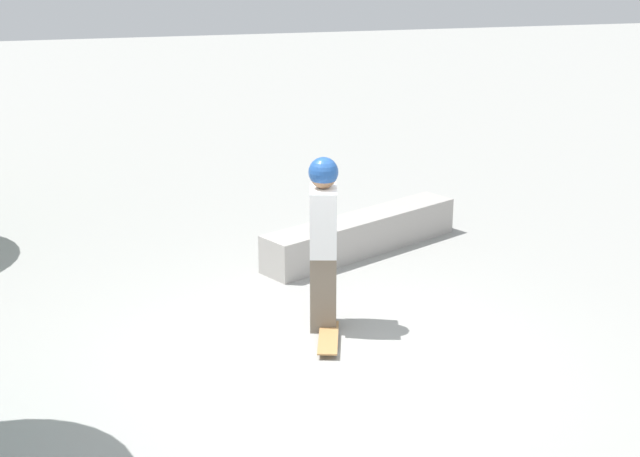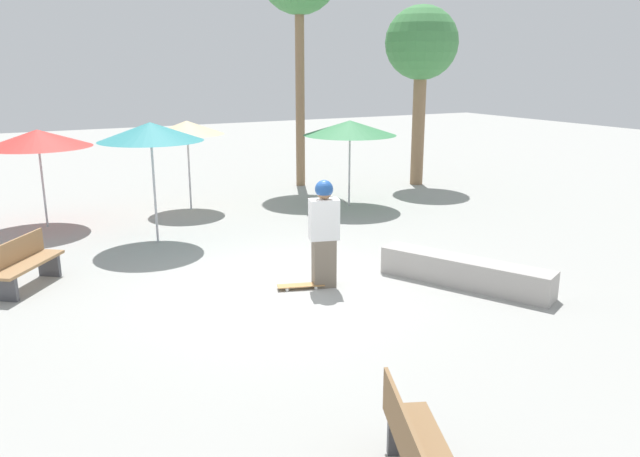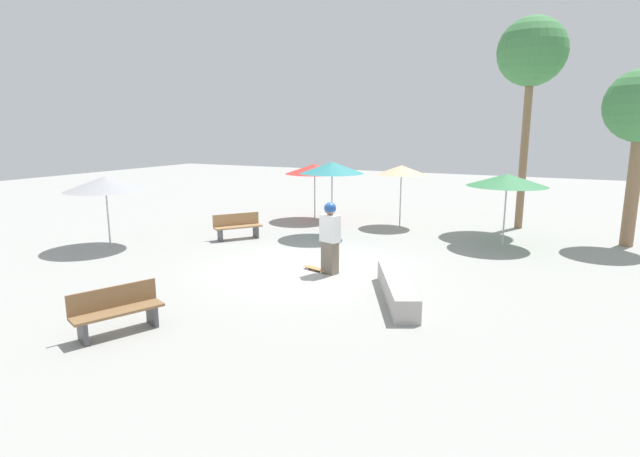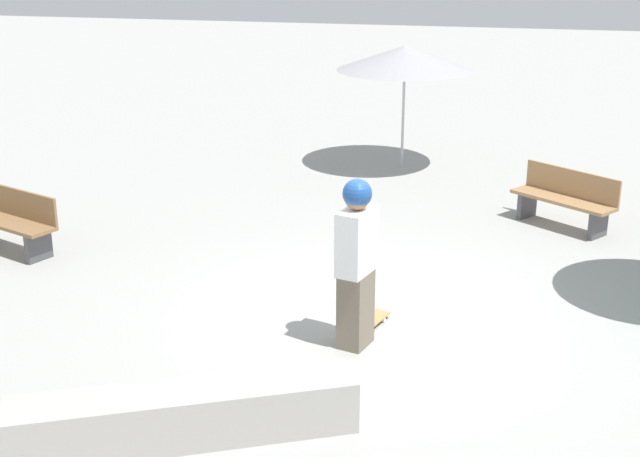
{
  "view_description": "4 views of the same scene",
  "coord_description": "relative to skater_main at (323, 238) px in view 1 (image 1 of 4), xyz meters",
  "views": [
    {
      "loc": [
        -7.66,
        2.12,
        4.0
      ],
      "look_at": [
        0.88,
        -0.2,
        1.07
      ],
      "focal_mm": 50.0,
      "sensor_mm": 36.0,
      "label": 1
    },
    {
      "loc": [
        -4.07,
        -9.17,
        3.71
      ],
      "look_at": [
        0.41,
        -0.74,
        1.2
      ],
      "focal_mm": 35.0,
      "sensor_mm": 36.0,
      "label": 2
    },
    {
      "loc": [
        6.07,
        -11.41,
        3.69
      ],
      "look_at": [
        0.62,
        -0.48,
        1.22
      ],
      "focal_mm": 28.0,
      "sensor_mm": 36.0,
      "label": 3
    },
    {
      "loc": [
        9.33,
        1.32,
        4.35
      ],
      "look_at": [
        0.28,
        -0.7,
        1.13
      ],
      "focal_mm": 50.0,
      "sensor_mm": 36.0,
      "label": 4
    }
  ],
  "objects": [
    {
      "name": "ground_plane",
      "position": [
        -0.77,
        0.2,
        -1.0
      ],
      "size": [
        60.0,
        60.0,
        0.0
      ],
      "primitive_type": "plane",
      "color": "#9E9E99"
    },
    {
      "name": "skater_main",
      "position": [
        0.0,
        0.0,
        0.0
      ],
      "size": [
        0.55,
        0.4,
        1.86
      ],
      "rotation": [
        0.0,
        0.0,
        2.87
      ],
      "color": "#726656",
      "rests_on": "ground_plane"
    },
    {
      "name": "skateboard",
      "position": [
        -0.42,
        0.06,
        -0.95
      ],
      "size": [
        0.82,
        0.43,
        0.07
      ],
      "rotation": [
        0.0,
        0.0,
        2.83
      ],
      "color": "#B7844C",
      "rests_on": "ground_plane"
    },
    {
      "name": "concrete_ledge",
      "position": [
        2.15,
        -1.12,
        -0.76
      ],
      "size": [
        1.79,
        2.96,
        0.49
      ],
      "rotation": [
        0.0,
        0.0,
        2.02
      ],
      "color": "#A8A39E",
      "rests_on": "ground_plane"
    }
  ]
}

